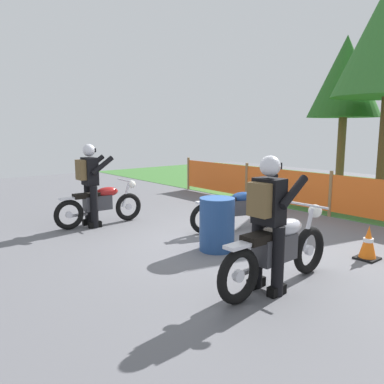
% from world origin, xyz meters
% --- Properties ---
extents(ground, '(24.00, 24.00, 0.02)m').
position_xyz_m(ground, '(0.00, 0.00, -0.01)').
color(ground, '#5B5B60').
extents(barrier_fence, '(10.37, 0.08, 1.05)m').
position_xyz_m(barrier_fence, '(0.00, 3.22, 0.54)').
color(barrier_fence, olive).
rests_on(barrier_fence, ground).
extents(tree_leftmost, '(2.46, 2.46, 5.10)m').
position_xyz_m(tree_leftmost, '(-2.57, 8.05, 3.71)').
color(tree_leftmost, brown).
rests_on(tree_leftmost, ground).
extents(motorcycle_lead, '(0.62, 2.12, 1.00)m').
position_xyz_m(motorcycle_lead, '(1.79, -0.91, 0.49)').
color(motorcycle_lead, black).
rests_on(motorcycle_lead, ground).
extents(motorcycle_trailing, '(0.78, 1.82, 0.89)m').
position_xyz_m(motorcycle_trailing, '(-0.50, 0.66, 0.43)').
color(motorcycle_trailing, black).
rests_on(motorcycle_trailing, ground).
extents(motorcycle_third, '(0.57, 1.93, 0.91)m').
position_xyz_m(motorcycle_third, '(-2.62, -1.18, 0.44)').
color(motorcycle_third, black).
rests_on(motorcycle_third, ground).
extents(rider_lead, '(0.56, 0.68, 1.69)m').
position_xyz_m(rider_lead, '(1.80, -1.14, 0.95)').
color(rider_lead, black).
rests_on(rider_lead, ground).
extents(rider_third, '(0.56, 0.69, 1.69)m').
position_xyz_m(rider_third, '(-2.63, -1.39, 0.95)').
color(rider_third, black).
rests_on(rider_third, ground).
extents(traffic_cone, '(0.32, 0.32, 0.53)m').
position_xyz_m(traffic_cone, '(2.00, 1.02, 0.26)').
color(traffic_cone, black).
rests_on(traffic_cone, ground).
extents(spare_drum, '(0.58, 0.58, 0.88)m').
position_xyz_m(spare_drum, '(0.19, -0.47, 0.44)').
color(spare_drum, navy).
rests_on(spare_drum, ground).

